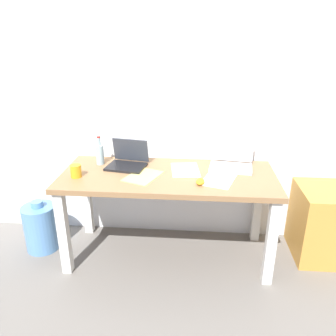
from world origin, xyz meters
TOP-DOWN VIEW (x-y plane):
  - ground_plane at (0.00, 0.00)m, footprint 8.00×8.00m
  - back_wall at (0.00, 0.40)m, footprint 5.20×0.08m
  - desk at (0.00, 0.00)m, footprint 1.63×0.69m
  - laptop_left at (-0.34, 0.14)m, footprint 0.33×0.29m
  - laptop_right at (0.49, 0.19)m, footprint 0.36×0.29m
  - beer_bottle at (-0.57, 0.17)m, footprint 0.06×0.06m
  - computer_mouse at (0.24, -0.16)m, footprint 0.07×0.11m
  - coffee_mug at (-0.68, -0.11)m, footprint 0.08×0.08m
  - paper_yellow_folder at (-0.18, -0.06)m, footprint 0.31×0.35m
  - paper_sheet_near_back at (0.13, 0.09)m, footprint 0.24×0.32m
  - paper_sheet_front_right at (0.38, -0.07)m, footprint 0.29×0.35m
  - water_cooler_jug at (-1.08, -0.00)m, footprint 0.27×0.27m
  - filing_cabinet at (1.23, 0.11)m, footprint 0.40×0.48m

SIDE VIEW (x-z plane):
  - ground_plane at x=0.00m, z-range 0.00..0.00m
  - water_cooler_jug at x=-1.08m, z-range -0.02..0.42m
  - filing_cabinet at x=1.23m, z-range 0.00..0.59m
  - desk at x=0.00m, z-range 0.26..0.99m
  - paper_yellow_folder at x=-0.18m, z-range 0.73..0.73m
  - paper_sheet_near_back at x=0.13m, z-range 0.73..0.73m
  - paper_sheet_front_right at x=0.38m, z-range 0.73..0.73m
  - computer_mouse at x=0.24m, z-range 0.73..0.76m
  - laptop_left at x=-0.34m, z-range 0.67..0.87m
  - coffee_mug at x=-0.68m, z-range 0.73..0.82m
  - laptop_right at x=0.49m, z-range 0.66..0.90m
  - beer_bottle at x=-0.57m, z-range 0.70..0.93m
  - back_wall at x=0.00m, z-range 0.00..2.60m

